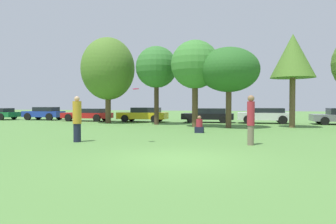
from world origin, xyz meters
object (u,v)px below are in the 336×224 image
parked_car_black (209,115)px  person_catcher (251,119)px  parked_car_yellow (143,114)px  tree_4 (293,57)px  bystander_sitting (199,126)px  person_thrower (77,119)px  tree_0 (108,69)px  frisbee (136,89)px  parked_car_red (88,114)px  parked_car_white (265,115)px  tree_3 (229,70)px  parked_car_blue (44,113)px  tree_1 (156,68)px  tree_2 (195,65)px

parked_car_black → person_catcher: bearing=102.1°
parked_car_yellow → tree_4: bearing=161.8°
bystander_sitting → parked_car_black: parked_car_black is taller
person_thrower → parked_car_yellow: 14.53m
bystander_sitting → tree_0: 11.67m
frisbee → tree_0: 13.96m
tree_0 → parked_car_red: 5.40m
person_catcher → parked_car_white: person_catcher is taller
tree_0 → tree_3: bearing=-14.8°
frisbee → parked_car_yellow: 14.99m
parked_car_yellow → parked_car_blue: bearing=-5.4°
frisbee → tree_0: bearing=119.5°
tree_0 → tree_4: size_ratio=1.12×
bystander_sitting → tree_0: tree_0 is taller
parked_car_red → bystander_sitting: bearing=141.4°
person_catcher → tree_4: tree_4 is taller
tree_3 → parked_car_red: size_ratio=1.19×
tree_4 → parked_car_black: (-6.12, 4.23, -4.12)m
parked_car_red → tree_1: bearing=156.8°
person_thrower → parked_car_yellow: person_thrower is taller
tree_2 → parked_car_yellow: 8.01m
tree_4 → person_thrower: bearing=-132.6°
tree_2 → tree_4: 6.56m
person_thrower → tree_1: tree_1 is taller
tree_1 → parked_car_blue: bearing=163.1°
tree_1 → parked_car_red: (-7.46, 3.04, -3.75)m
tree_2 → tree_3: 2.33m
tree_2 → parked_car_black: size_ratio=1.37×
tree_4 → parked_car_white: bearing=109.9°
tree_0 → parked_car_black: size_ratio=1.61×
person_thrower → tree_4: bearing=41.5°
person_thrower → parked_car_white: person_thrower is taller
tree_1 → tree_2: tree_1 is taller
tree_3 → parked_car_white: tree_3 is taller
person_catcher → parked_car_red: size_ratio=0.43×
tree_3 → frisbee: bearing=-108.7°
parked_car_white → person_thrower: bearing=59.8°
parked_car_black → parked_car_white: size_ratio=1.02×
bystander_sitting → parked_car_blue: size_ratio=0.25×
tree_4 → parked_car_white: 6.06m
person_thrower → parked_car_red: person_thrower is taller
frisbee → tree_2: (0.88, 9.47, 2.05)m
bystander_sitting → parked_car_red: parked_car_red is taller
frisbee → bystander_sitting: frisbee is taller
person_thrower → tree_0: bearing=103.2°
tree_2 → tree_4: bearing=9.9°
bystander_sitting → person_thrower: bearing=-128.9°
frisbee → tree_2: 9.72m
parked_car_white → parked_car_black: bearing=-1.3°
parked_car_red → person_thrower: bearing=115.8°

